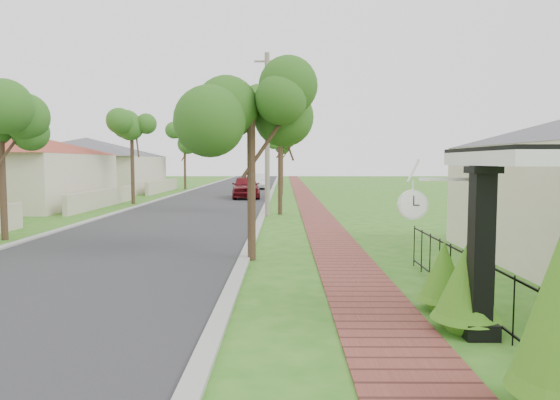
% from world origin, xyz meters
% --- Properties ---
extents(ground, '(160.00, 160.00, 0.00)m').
position_xyz_m(ground, '(0.00, 0.00, 0.00)').
color(ground, '#2B6919').
rests_on(ground, ground).
extents(road, '(7.00, 120.00, 0.02)m').
position_xyz_m(road, '(-3.00, 20.00, 0.00)').
color(road, '#28282B').
rests_on(road, ground).
extents(kerb_right, '(0.30, 120.00, 0.10)m').
position_xyz_m(kerb_right, '(0.65, 20.00, 0.00)').
color(kerb_right, '#9E9E99').
rests_on(kerb_right, ground).
extents(kerb_left, '(0.30, 120.00, 0.10)m').
position_xyz_m(kerb_left, '(-6.65, 20.00, 0.00)').
color(kerb_left, '#9E9E99').
rests_on(kerb_left, ground).
extents(sidewalk, '(1.50, 120.00, 0.03)m').
position_xyz_m(sidewalk, '(3.25, 20.00, 0.00)').
color(sidewalk, brown).
rests_on(sidewalk, ground).
extents(porch_post, '(0.48, 0.48, 2.52)m').
position_xyz_m(porch_post, '(4.55, -1.00, 1.12)').
color(porch_post, black).
rests_on(porch_post, ground).
extents(picket_fence, '(0.03, 8.02, 1.00)m').
position_xyz_m(picket_fence, '(4.90, -0.00, 0.53)').
color(picket_fence, black).
rests_on(picket_fence, ground).
extents(street_trees, '(10.70, 37.65, 5.89)m').
position_xyz_m(street_trees, '(-2.87, 26.84, 4.54)').
color(street_trees, '#382619').
rests_on(street_trees, ground).
extents(hedge_row, '(0.93, 4.55, 2.21)m').
position_xyz_m(hedge_row, '(4.45, -1.74, 0.81)').
color(hedge_row, '#255911').
rests_on(hedge_row, ground).
extents(far_house_grey, '(15.56, 15.56, 4.60)m').
position_xyz_m(far_house_grey, '(-14.97, 34.00, 2.34)').
color(far_house_grey, beige).
rests_on(far_house_grey, ground).
extents(parked_car_red, '(2.30, 4.84, 1.60)m').
position_xyz_m(parked_car_red, '(-1.00, 26.77, 0.80)').
color(parked_car_red, '#5E0E14').
rests_on(parked_car_red, ground).
extents(parked_car_white, '(1.79, 4.41, 1.42)m').
position_xyz_m(parked_car_white, '(-0.50, 38.76, 0.71)').
color(parked_car_white, white).
rests_on(parked_car_white, ground).
extents(near_tree, '(1.84, 1.84, 4.73)m').
position_xyz_m(near_tree, '(0.84, 4.74, 3.76)').
color(near_tree, '#382619').
rests_on(near_tree, ground).
extents(utility_pole, '(1.20, 0.24, 7.62)m').
position_xyz_m(utility_pole, '(0.90, 15.36, 3.87)').
color(utility_pole, gray).
rests_on(utility_pole, ground).
extents(station_clock, '(1.07, 0.13, 0.64)m').
position_xyz_m(station_clock, '(3.68, -0.60, 1.95)').
color(station_clock, white).
rests_on(station_clock, ground).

